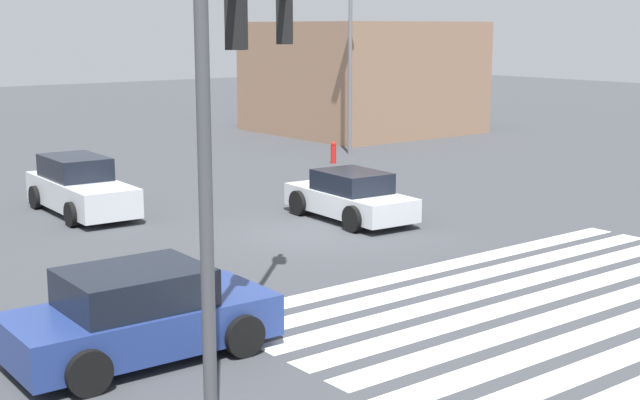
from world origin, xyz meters
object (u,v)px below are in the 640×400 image
at_px(traffic_signal_mast, 239,87).
at_px(street_light_pole_a, 350,34).
at_px(car_0, 350,197).
at_px(fire_hydrant, 333,152).
at_px(car_1, 80,187).
at_px(car_2, 140,315).

distance_m(traffic_signal_mast, street_light_pole_a, 24.53).
height_order(traffic_signal_mast, car_0, traffic_signal_mast).
xyz_separation_m(car_0, fire_hydrant, (6.22, 8.45, -0.22)).
xyz_separation_m(car_0, car_1, (-5.54, 5.48, 0.10)).
bearing_deg(car_1, car_2, -16.14).
bearing_deg(car_2, fire_hydrant, 44.15).
xyz_separation_m(traffic_signal_mast, street_light_pole_a, (16.95, 17.72, 0.56)).
xyz_separation_m(traffic_signal_mast, car_1, (2.98, 13.10, -3.67)).
bearing_deg(car_0, car_1, 48.95).
height_order(traffic_signal_mast, street_light_pole_a, street_light_pole_a).
relative_size(car_1, fire_hydrant, 5.69).
height_order(street_light_pole_a, fire_hydrant, street_light_pole_a).
bearing_deg(street_light_pole_a, car_2, -138.01).
distance_m(car_2, fire_hydrant, 21.26).
bearing_deg(fire_hydrant, car_0, -126.34).
bearing_deg(car_2, traffic_signal_mast, -60.13).
xyz_separation_m(car_0, car_2, (-9.42, -5.96, 0.06)).
relative_size(car_0, fire_hydrant, 5.00).
xyz_separation_m(car_1, street_light_pole_a, (13.97, 4.62, 4.23)).
bearing_deg(fire_hydrant, street_light_pole_a, 36.78).
height_order(car_0, street_light_pole_a, street_light_pole_a).
distance_m(car_0, car_2, 11.14).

